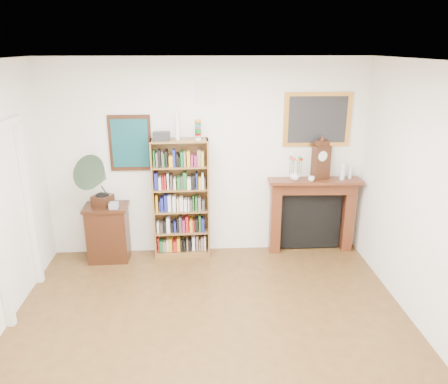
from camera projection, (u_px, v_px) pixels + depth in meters
name	position (u px, v px, depth m)	size (l,w,h in m)	color
room	(212.00, 230.00, 3.81)	(4.51, 5.01, 2.81)	#4D3317
door_casing	(12.00, 203.00, 4.87)	(0.08, 1.02, 2.17)	white
teal_poster	(130.00, 143.00, 6.02)	(0.58, 0.04, 0.78)	black
small_picture	(206.00, 91.00, 5.85)	(0.26, 0.04, 0.30)	white
gilt_painting	(317.00, 120.00, 6.06)	(0.95, 0.04, 0.75)	#C88833
bookshelf	(181.00, 193.00, 6.14)	(0.80, 0.31, 1.98)	brown
side_cabinet	(108.00, 233.00, 6.19)	(0.60, 0.44, 0.82)	black
fireplace	(312.00, 208.00, 6.40)	(1.34, 0.37, 1.12)	#431A0F
gramophone	(98.00, 178.00, 5.82)	(0.67, 0.73, 0.78)	black
cd_stack	(114.00, 205.00, 5.96)	(0.12, 0.12, 0.08)	silver
mantel_clock	(321.00, 161.00, 6.14)	(0.27, 0.20, 0.56)	black
flower_vase	(295.00, 175.00, 6.15)	(0.13, 0.13, 0.14)	white
teacup	(311.00, 179.00, 6.11)	(0.09, 0.09, 0.07)	white
bottle_left	(343.00, 172.00, 6.15)	(0.07, 0.07, 0.24)	silver
bottle_right	(350.00, 171.00, 6.23)	(0.06, 0.06, 0.20)	silver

